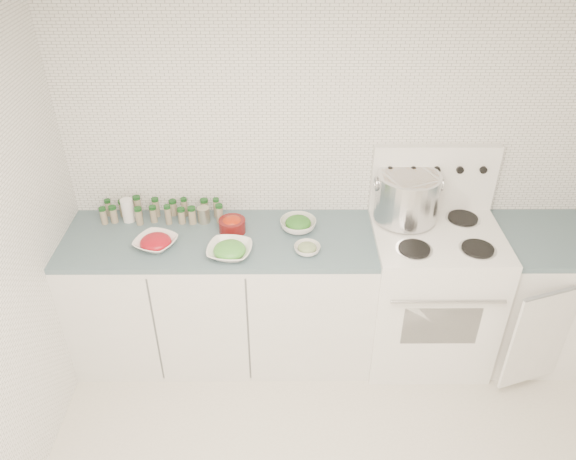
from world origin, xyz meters
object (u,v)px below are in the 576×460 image
object	(u,v)px
bowl_tomato	(156,242)
bowl_snowpea	(230,250)
stove	(429,290)
stock_pot	(407,195)

from	to	relation	value
bowl_tomato	bowl_snowpea	size ratio (longest dim) A/B	1.07
stove	stock_pot	world-z (taller)	stove
bowl_tomato	bowl_snowpea	distance (m)	0.44
stock_pot	bowl_tomato	world-z (taller)	stock_pot
stove	bowl_tomato	bearing A→B (deg)	-176.83
stock_pot	bowl_snowpea	world-z (taller)	stock_pot
stove	bowl_snowpea	bearing A→B (deg)	-171.80
stock_pot	stove	bearing A→B (deg)	-40.54
stove	bowl_snowpea	size ratio (longest dim) A/B	4.79
stove	bowl_tomato	xyz separation A→B (m)	(-1.66, -0.09, 0.44)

